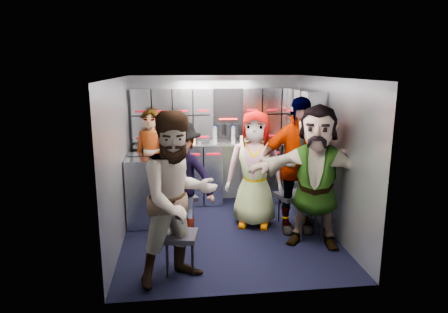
{
  "coord_description": "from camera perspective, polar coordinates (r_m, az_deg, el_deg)",
  "views": [
    {
      "loc": [
        -0.67,
        -5.06,
        2.24
      ],
      "look_at": [
        -0.01,
        0.35,
        1.01
      ],
      "focal_mm": 32.0,
      "sensor_mm": 36.0,
      "label": 1
    }
  ],
  "objects": [
    {
      "name": "red_latch_strip",
      "position": [
        6.33,
        -0.69,
        0.35
      ],
      "size": [
        2.6,
        0.02,
        0.03
      ],
      "primitive_type": "cube",
      "color": "#A60513",
      "rests_on": "cart_bank_back"
    },
    {
      "name": "attendant_arc_a",
      "position": [
        4.15,
        -6.54,
        -6.03
      ],
      "size": [
        1.1,
        1.01,
        1.82
      ],
      "primitive_type": "imported",
      "rotation": [
        0.0,
        0.0,
        0.46
      ],
      "color": "black",
      "rests_on": "ground"
    },
    {
      "name": "coffee_niche",
      "position": [
        6.57,
        0.56,
        6.01
      ],
      "size": [
        0.46,
        0.16,
        0.84
      ],
      "primitive_type": null,
      "color": "black",
      "rests_on": "wall_back"
    },
    {
      "name": "right_cabinet",
      "position": [
        6.23,
        11.36,
        -3.74
      ],
      "size": [
        0.28,
        1.2,
        1.0
      ],
      "primitive_type": "cube",
      "color": "#989DA7",
      "rests_on": "ground"
    },
    {
      "name": "attendant_arc_d",
      "position": [
        5.49,
        10.36,
        -1.27
      ],
      "size": [
        1.12,
        0.53,
        1.86
      ],
      "primitive_type": "imported",
      "rotation": [
        0.0,
        0.0,
        -0.07
      ],
      "color": "black",
      "rests_on": "ground"
    },
    {
      "name": "locker_bank_right",
      "position": [
        6.12,
        11.47,
        5.45
      ],
      "size": [
        0.28,
        1.0,
        0.82
      ],
      "primitive_type": "cube",
      "color": "#989DA7",
      "rests_on": "wall_right"
    },
    {
      "name": "attendant_arc_b",
      "position": [
        5.44,
        -6.14,
        -2.97
      ],
      "size": [
        1.15,
        0.99,
        1.55
      ],
      "primitive_type": "imported",
      "rotation": [
        0.0,
        0.0,
        -0.51
      ],
      "color": "black",
      "rests_on": "ground"
    },
    {
      "name": "cart_bank_back",
      "position": [
        6.62,
        -0.87,
        -2.54
      ],
      "size": [
        2.68,
        0.38,
        0.99
      ],
      "primitive_type": "cube",
      "color": "#989DA7",
      "rests_on": "ground"
    },
    {
      "name": "floor",
      "position": [
        5.57,
        0.58,
        -10.95
      ],
      "size": [
        3.0,
        3.0,
        0.0
      ],
      "primitive_type": "plane",
      "color": "black",
      "rests_on": "ground"
    },
    {
      "name": "jump_seat_center",
      "position": [
        5.92,
        3.99,
        -5.57
      ],
      "size": [
        0.41,
        0.39,
        0.43
      ],
      "rotation": [
        0.0,
        0.0,
        0.14
      ],
      "color": "black",
      "rests_on": "ground"
    },
    {
      "name": "jump_seat_near_right",
      "position": [
        5.43,
        12.1,
        -7.49
      ],
      "size": [
        0.42,
        0.41,
        0.44
      ],
      "rotation": [
        0.0,
        0.0,
        -0.16
      ],
      "color": "black",
      "rests_on": "ground"
    },
    {
      "name": "cup_left",
      "position": [
        6.4,
        -4.45,
        2.25
      ],
      "size": [
        0.08,
        0.08,
        0.1
      ],
      "primitive_type": "cylinder",
      "color": "tan",
      "rests_on": "counter"
    },
    {
      "name": "wall_left",
      "position": [
        5.25,
        -14.73,
        -0.78
      ],
      "size": [
        0.04,
        3.0,
        2.1
      ],
      "primitive_type": "cube",
      "color": "gray",
      "rests_on": "ground"
    },
    {
      "name": "jump_seat_near_left",
      "position": [
        4.51,
        -6.39,
        -11.49
      ],
      "size": [
        0.43,
        0.42,
        0.45
      ],
      "rotation": [
        0.0,
        0.0,
        -0.17
      ],
      "color": "black",
      "rests_on": "ground"
    },
    {
      "name": "wall_back",
      "position": [
        6.7,
        -1.07,
        2.51
      ],
      "size": [
        2.8,
        0.04,
        2.1
      ],
      "primitive_type": "cube",
      "color": "gray",
      "rests_on": "ground"
    },
    {
      "name": "jump_seat_mid_left",
      "position": [
        5.72,
        -6.08,
        -6.04
      ],
      "size": [
        0.47,
        0.46,
        0.46
      ],
      "rotation": [
        0.0,
        0.0,
        0.26
      ],
      "color": "black",
      "rests_on": "ground"
    },
    {
      "name": "ceiling",
      "position": [
        5.11,
        0.63,
        11.17
      ],
      "size": [
        2.8,
        3.0,
        0.02
      ],
      "primitive_type": "cube",
      "color": "silver",
      "rests_on": "wall_back"
    },
    {
      "name": "cup_right",
      "position": [
        6.48,
        2.69,
        2.46
      ],
      "size": [
        0.08,
        0.08,
        0.11
      ],
      "primitive_type": "cylinder",
      "color": "tan",
      "rests_on": "counter"
    },
    {
      "name": "jump_seat_mid_right",
      "position": [
        5.8,
        9.63,
        -5.79
      ],
      "size": [
        0.49,
        0.48,
        0.47
      ],
      "rotation": [
        0.0,
        0.0,
        0.3
      ],
      "color": "black",
      "rests_on": "ground"
    },
    {
      "name": "attendant_arc_c",
      "position": [
        5.63,
        4.41,
        -1.84
      ],
      "size": [
        0.92,
        0.72,
        1.65
      ],
      "primitive_type": "imported",
      "rotation": [
        0.0,
        0.0,
        -0.27
      ],
      "color": "black",
      "rests_on": "ground"
    },
    {
      "name": "attendant_standing",
      "position": [
        6.19,
        -10.25,
        -0.82
      ],
      "size": [
        0.69,
        0.58,
        1.62
      ],
      "primitive_type": "imported",
      "rotation": [
        0.0,
        0.0,
        -0.39
      ],
      "color": "black",
      "rests_on": "ground"
    },
    {
      "name": "attendant_arc_e",
      "position": [
        5.11,
        13.01,
        -2.79
      ],
      "size": [
        1.74,
        1.16,
        1.8
      ],
      "primitive_type": "imported",
      "rotation": [
        0.0,
        0.0,
        -0.42
      ],
      "color": "black",
      "rests_on": "ground"
    },
    {
      "name": "wall_right",
      "position": [
        5.6,
        14.96,
        0.03
      ],
      "size": [
        0.04,
        3.0,
        2.1
      ],
      "primitive_type": "cube",
      "color": "gray",
      "rests_on": "ground"
    },
    {
      "name": "counter",
      "position": [
        6.5,
        -0.88,
        1.88
      ],
      "size": [
        2.68,
        0.42,
        0.03
      ],
      "primitive_type": "cube",
      "color": "silver",
      "rests_on": "cart_bank_back"
    },
    {
      "name": "locker_bank_back",
      "position": [
        6.49,
        -0.95,
        6.11
      ],
      "size": [
        2.68,
        0.28,
        0.82
      ],
      "primitive_type": "cube",
      "color": "#989DA7",
      "rests_on": "wall_back"
    },
    {
      "name": "bottle_mid",
      "position": [
        6.4,
        -3.51,
        3.04
      ],
      "size": [
        0.06,
        0.06,
        0.27
      ],
      "primitive_type": "cylinder",
      "color": "white",
      "rests_on": "counter"
    },
    {
      "name": "bottle_right",
      "position": [
        6.46,
        1.32,
        3.08
      ],
      "size": [
        0.06,
        0.06,
        0.25
      ],
      "primitive_type": "cylinder",
      "color": "white",
      "rests_on": "counter"
    },
    {
      "name": "bottle_left",
      "position": [
        6.42,
        -1.3,
        3.03
      ],
      "size": [
        0.07,
        0.07,
        0.25
      ],
      "primitive_type": "cylinder",
      "color": "white",
      "rests_on": "counter"
    },
    {
      "name": "cart_bank_left",
      "position": [
        5.91,
        -11.7,
        -4.71
      ],
      "size": [
        0.38,
        0.76,
        0.99
      ],
      "primitive_type": "cube",
      "color": "#989DA7",
      "rests_on": "ground"
    }
  ]
}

